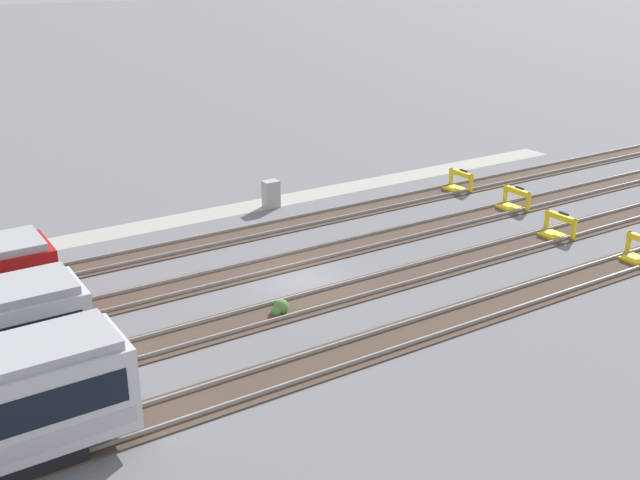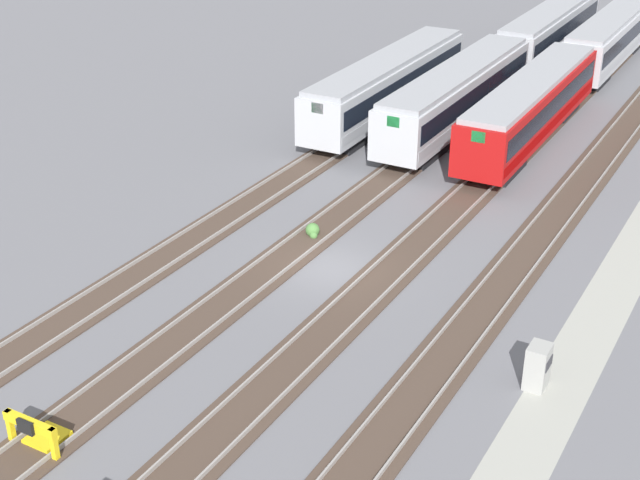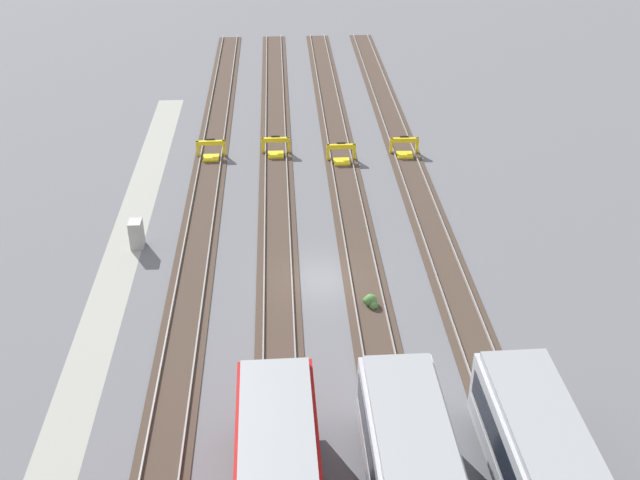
# 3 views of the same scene
# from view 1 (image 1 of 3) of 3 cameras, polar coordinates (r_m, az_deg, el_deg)

# --- Properties ---
(ground_plane) EXTENTS (400.00, 400.00, 0.00)m
(ground_plane) POSITION_cam_1_polar(r_m,az_deg,el_deg) (34.36, -1.41, -3.12)
(ground_plane) COLOR slate
(service_walkway) EXTENTS (54.00, 2.00, 0.01)m
(service_walkway) POSITION_cam_1_polar(r_m,az_deg,el_deg) (43.29, -8.73, 1.90)
(service_walkway) COLOR #9E9E93
(service_walkway) RESTS_ON ground
(rail_track_nearest) EXTENTS (90.00, 2.23, 0.21)m
(rail_track_nearest) POSITION_cam_1_polar(r_m,az_deg,el_deg) (39.82, -6.37, 0.34)
(rail_track_nearest) COLOR #47382D
(rail_track_nearest) RESTS_ON ground
(rail_track_near_inner) EXTENTS (90.00, 2.24, 0.21)m
(rail_track_near_inner) POSITION_cam_1_polar(r_m,az_deg,el_deg) (36.12, -3.23, -1.81)
(rail_track_near_inner) COLOR #47382D
(rail_track_near_inner) RESTS_ON ground
(rail_track_middle) EXTENTS (90.00, 2.24, 0.21)m
(rail_track_middle) POSITION_cam_1_polar(r_m,az_deg,el_deg) (32.62, 0.61, -4.43)
(rail_track_middle) COLOR #47382D
(rail_track_middle) RESTS_ON ground
(rail_track_far_inner) EXTENTS (90.00, 2.23, 0.21)m
(rail_track_far_inner) POSITION_cam_1_polar(r_m,az_deg,el_deg) (29.37, 5.39, -7.61)
(rail_track_far_inner) COLOR #47382D
(rail_track_far_inner) RESTS_ON ground
(bumper_stop_nearest_track) EXTENTS (1.36, 2.00, 1.22)m
(bumper_stop_nearest_track) POSITION_cam_1_polar(r_m,az_deg,el_deg) (48.04, 10.48, 4.38)
(bumper_stop_nearest_track) COLOR yellow
(bumper_stop_nearest_track) RESTS_ON ground
(bumper_stop_near_inner_track) EXTENTS (1.35, 2.00, 1.22)m
(bumper_stop_near_inner_track) POSITION_cam_1_polar(r_m,az_deg,el_deg) (45.21, 14.52, 2.98)
(bumper_stop_near_inner_track) COLOR yellow
(bumper_stop_near_inner_track) RESTS_ON ground
(bumper_stop_middle_track) EXTENTS (1.35, 2.00, 1.22)m
(bumper_stop_middle_track) POSITION_cam_1_polar(r_m,az_deg,el_deg) (41.43, 17.59, 0.97)
(bumper_stop_middle_track) COLOR yellow
(bumper_stop_middle_track) RESTS_ON ground
(bumper_stop_far_inner_track) EXTENTS (1.37, 2.01, 1.22)m
(bumper_stop_far_inner_track) POSITION_cam_1_polar(r_m,az_deg,el_deg) (39.59, 23.23, -0.74)
(bumper_stop_far_inner_track) COLOR yellow
(bumper_stop_far_inner_track) RESTS_ON ground
(electrical_cabinet) EXTENTS (0.90, 0.73, 1.60)m
(electrical_cabinet) POSITION_cam_1_polar(r_m,az_deg,el_deg) (44.00, -3.75, 3.52)
(electrical_cabinet) COLOR #9E9E99
(electrical_cabinet) RESTS_ON ground
(weed_clump) EXTENTS (0.92, 0.70, 0.64)m
(weed_clump) POSITION_cam_1_polar(r_m,az_deg,el_deg) (31.35, -3.05, -5.17)
(weed_clump) COLOR #4C7F3D
(weed_clump) RESTS_ON ground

